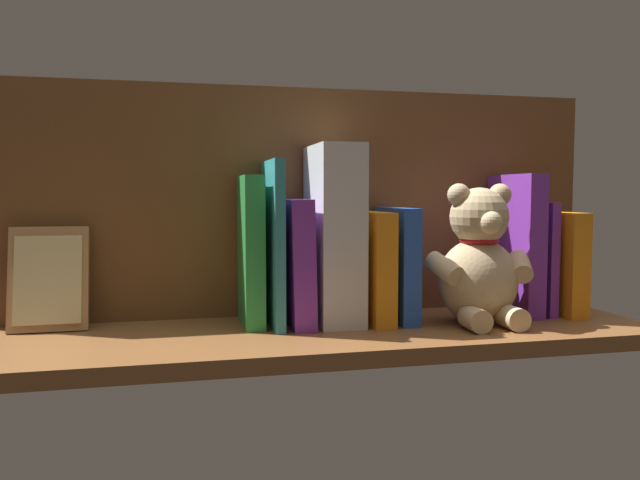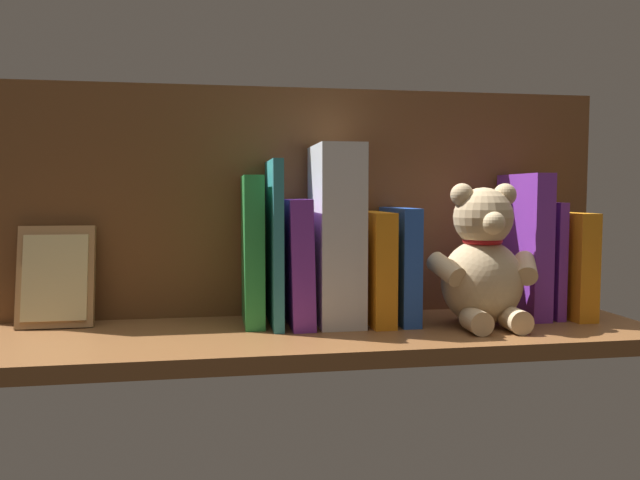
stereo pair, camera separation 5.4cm
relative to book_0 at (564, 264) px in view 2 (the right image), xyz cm
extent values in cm
cube|color=brown|center=(39.11, 3.36, -9.10)|extent=(95.02, 27.82, 2.20)
cube|color=brown|center=(39.11, -8.30, 9.58)|extent=(95.02, 1.50, 35.16)
cube|color=orange|center=(0.00, 0.00, 0.00)|extent=(3.14, 14.31, 16.01)
cube|color=purple|center=(3.27, -0.89, 0.78)|extent=(1.42, 12.53, 17.58)
cube|color=purple|center=(6.48, -0.67, 2.94)|extent=(3.01, 12.98, 21.88)
ellipsoid|color=#D1B284|center=(15.73, 4.87, -1.83)|extent=(12.20, 11.02, 12.36)
sphere|color=#D1B284|center=(15.73, 4.87, 7.54)|extent=(8.50, 8.50, 8.50)
sphere|color=#D1B284|center=(12.55, 5.01, 10.73)|extent=(3.28, 3.28, 3.28)
sphere|color=#D1B284|center=(18.91, 4.72, 10.73)|extent=(3.28, 3.28, 3.28)
sphere|color=beige|center=(15.89, 8.47, 6.90)|extent=(3.28, 3.28, 3.28)
cylinder|color=#D1B284|center=(9.93, 6.67, 0.34)|extent=(5.01, 6.72, 4.57)
cylinder|color=#D1B284|center=(21.66, 6.14, 0.34)|extent=(4.58, 6.66, 4.57)
cylinder|color=#D1B284|center=(13.19, 10.24, -6.36)|extent=(3.49, 4.78, 3.28)
cylinder|color=#D1B284|center=(18.74, 9.99, -6.36)|extent=(3.49, 4.78, 3.28)
torus|color=red|center=(15.73, 4.87, 4.16)|extent=(5.89, 5.89, 0.97)
cube|color=blue|center=(26.46, -0.37, 0.40)|extent=(2.72, 13.57, 16.81)
cube|color=orange|center=(30.37, -0.17, 0.11)|extent=(3.12, 13.96, 16.23)
cube|color=silver|center=(36.10, -0.46, 4.94)|extent=(6.36, 13.18, 25.90)
cube|color=purple|center=(41.84, -0.40, 1.04)|extent=(3.58, 13.51, 18.15)
cube|color=teal|center=(45.12, -0.53, 3.80)|extent=(1.42, 13.25, 23.61)
cube|color=green|center=(48.19, -1.52, 2.72)|extent=(2.82, 11.26, 21.46)
cube|color=#A87A4C|center=(75.87, -4.50, -0.93)|extent=(10.45, 4.87, 14.46)
cube|color=beige|center=(75.87, -3.78, -0.93)|extent=(8.78, 3.46, 11.98)
camera|label=1|loc=(59.09, 87.79, 10.87)|focal=35.12mm
camera|label=2|loc=(53.80, 88.87, 10.87)|focal=35.12mm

